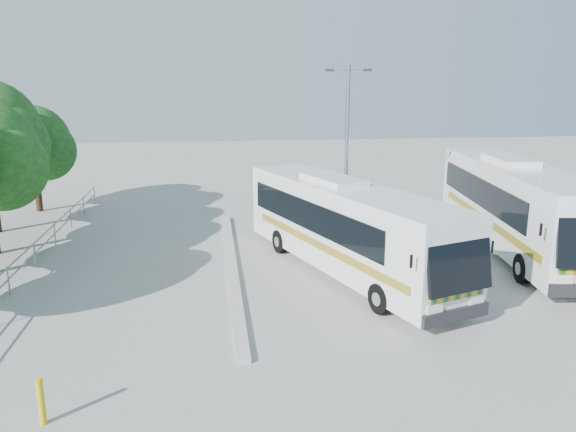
{
  "coord_description": "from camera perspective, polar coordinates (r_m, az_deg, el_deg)",
  "views": [
    {
      "loc": [
        -2.95,
        -19.29,
        7.18
      ],
      "look_at": [
        0.09,
        2.95,
        1.76
      ],
      "focal_mm": 35.0,
      "sensor_mm": 36.0,
      "label": 1
    }
  ],
  "objects": [
    {
      "name": "coach_adjacent",
      "position": [
        26.03,
        22.13,
        1.13
      ],
      "size": [
        4.55,
        13.54,
        3.69
      ],
      "rotation": [
        0.0,
        0.0,
        -0.14
      ],
      "color": "silver",
      "rests_on": "ground"
    },
    {
      "name": "ground",
      "position": [
        20.8,
        0.86,
        -6.63
      ],
      "size": [
        100.0,
        100.0,
        0.0
      ],
      "primitive_type": "plane",
      "color": "#969691",
      "rests_on": "ground"
    },
    {
      "name": "coach_main",
      "position": [
        21.32,
        5.92,
        -0.98
      ],
      "size": [
        6.21,
        12.31,
        3.38
      ],
      "rotation": [
        0.0,
        0.0,
        0.33
      ],
      "color": "silver",
      "rests_on": "ground"
    },
    {
      "name": "tree_far_e",
      "position": [
        34.16,
        -24.39,
        6.84
      ],
      "size": [
        4.54,
        4.28,
        5.92
      ],
      "color": "#382314",
      "rests_on": "ground"
    },
    {
      "name": "lamppost",
      "position": [
        24.42,
        5.99,
        6.82
      ],
      "size": [
        1.88,
        0.73,
        7.86
      ],
      "rotation": [
        0.0,
        0.0,
        -0.3
      ],
      "color": "#92949A",
      "rests_on": "ground"
    },
    {
      "name": "bollard",
      "position": [
        13.63,
        -23.79,
        -16.85
      ],
      "size": [
        0.19,
        0.19,
        1.08
      ],
      "primitive_type": "cylinder",
      "rotation": [
        0.0,
        0.0,
        0.33
      ],
      "color": "gold",
      "rests_on": "ground"
    },
    {
      "name": "railing",
      "position": [
        25.17,
        -23.77,
        -2.44
      ],
      "size": [
        0.06,
        22.0,
        1.0
      ],
      "color": "gray",
      "rests_on": "ground"
    },
    {
      "name": "kerb_divider",
      "position": [
        22.46,
        -5.74,
        -4.95
      ],
      "size": [
        0.4,
        16.0,
        0.15
      ],
      "primitive_type": "cube",
      "color": "#B2B2AD",
      "rests_on": "ground"
    }
  ]
}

